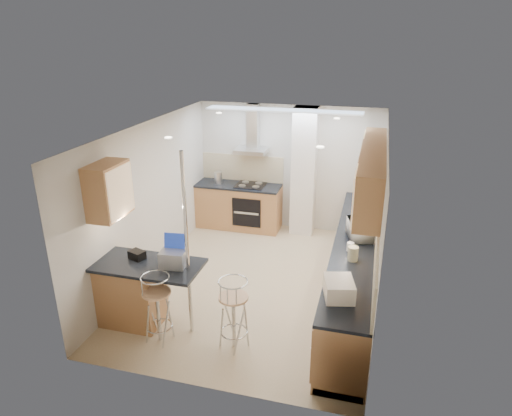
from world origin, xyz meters
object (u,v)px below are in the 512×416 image
(microwave, at_px, (360,230))
(bar_stool_near, at_px, (158,309))
(laptop, at_px, (173,259))
(bread_bin, at_px, (339,289))
(bar_stool_end, at_px, (234,314))

(microwave, height_order, bar_stool_near, microwave)
(laptop, xyz_separation_m, bread_bin, (2.14, -0.14, -0.02))
(laptop, xyz_separation_m, bar_stool_near, (-0.11, -0.31, -0.57))
(bread_bin, bearing_deg, laptop, 163.00)
(bar_stool_near, bearing_deg, microwave, 24.07)
(bar_stool_near, distance_m, bread_bin, 2.32)
(bar_stool_near, relative_size, bar_stool_end, 0.99)
(microwave, bearing_deg, bar_stool_end, 124.92)
(microwave, xyz_separation_m, bar_stool_end, (-1.42, -1.75, -0.57))
(laptop, distance_m, bar_stool_end, 1.05)
(laptop, distance_m, bar_stool_near, 0.66)
(laptop, xyz_separation_m, bar_stool_end, (0.87, -0.18, -0.57))
(microwave, bearing_deg, bar_stool_near, 112.11)
(laptop, height_order, bar_stool_end, laptop)
(laptop, height_order, bar_stool_near, laptop)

